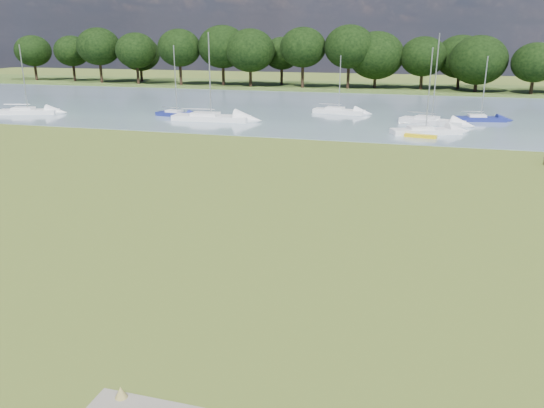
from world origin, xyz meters
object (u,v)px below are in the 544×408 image
(sailboat_4, at_px, (480,117))
(sailboat_8, at_px, (210,116))
(kayak, at_px, (421,136))
(sailboat_1, at_px, (338,110))
(sailboat_7, at_px, (425,129))
(sailboat_6, at_px, (431,119))
(sailboat_2, at_px, (177,113))
(sailboat_5, at_px, (27,110))

(sailboat_4, distance_m, sailboat_8, 28.02)
(kayak, bearing_deg, sailboat_1, 134.84)
(kayak, relative_size, sailboat_7, 0.36)
(sailboat_1, bearing_deg, sailboat_6, -18.26)
(sailboat_2, height_order, sailboat_7, sailboat_2)
(sailboat_4, bearing_deg, sailboat_1, 162.92)
(sailboat_5, relative_size, sailboat_7, 1.01)
(sailboat_5, relative_size, sailboat_8, 0.86)
(sailboat_1, bearing_deg, sailboat_2, -148.12)
(sailboat_1, distance_m, sailboat_2, 18.21)
(sailboat_7, xyz_separation_m, sailboat_8, (-21.65, 2.12, 0.07))
(sailboat_6, height_order, sailboat_7, sailboat_6)
(sailboat_7, bearing_deg, sailboat_4, 37.39)
(sailboat_1, xyz_separation_m, sailboat_8, (-12.00, -9.03, 0.06))
(sailboat_2, xyz_separation_m, sailboat_8, (4.71, -1.81, 0.06))
(sailboat_1, bearing_deg, sailboat_7, -40.64)
(sailboat_4, distance_m, sailboat_5, 49.65)
(sailboat_8, bearing_deg, sailboat_2, 156.07)
(sailboat_5, height_order, sailboat_6, sailboat_6)
(sailboat_1, relative_size, sailboat_2, 0.85)
(sailboat_8, bearing_deg, sailboat_6, 7.03)
(sailboat_5, relative_size, sailboat_6, 0.87)
(sailboat_1, relative_size, sailboat_8, 0.72)
(sailboat_4, height_order, sailboat_8, sailboat_8)
(sailboat_2, distance_m, sailboat_5, 17.41)
(sailboat_6, distance_m, sailboat_7, 6.04)
(sailboat_4, xyz_separation_m, sailboat_5, (-48.98, -8.15, 0.02))
(sailboat_2, height_order, sailboat_4, sailboat_2)
(sailboat_2, relative_size, sailboat_8, 0.85)
(sailboat_1, xyz_separation_m, sailboat_2, (-16.71, -7.22, 0.00))
(sailboat_5, bearing_deg, sailboat_7, -18.10)
(kayak, height_order, sailboat_2, sailboat_2)
(sailboat_2, bearing_deg, sailboat_5, -160.26)
(sailboat_2, bearing_deg, sailboat_4, 19.98)
(kayak, xyz_separation_m, sailboat_6, (0.87, 8.11, 0.32))
(kayak, distance_m, sailboat_4, 12.75)
(sailboat_2, bearing_deg, sailboat_7, 1.96)
(sailboat_2, distance_m, sailboat_6, 26.98)
(sailboat_1, relative_size, sailboat_7, 0.85)
(sailboat_4, bearing_deg, sailboat_6, -156.36)
(kayak, xyz_separation_m, sailboat_4, (5.77, 11.37, 0.28))
(sailboat_6, bearing_deg, kayak, -76.58)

